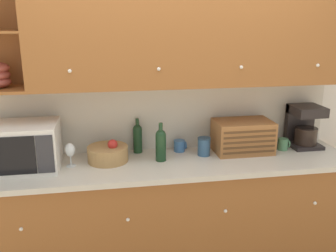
# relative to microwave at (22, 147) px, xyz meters

# --- Properties ---
(ground_plane) EXTENTS (24.00, 24.00, 0.00)m
(ground_plane) POSITION_rel_microwave_xyz_m (1.07, 0.27, -1.12)
(ground_plane) COLOR tan
(wall_back) EXTENTS (5.23, 0.06, 2.60)m
(wall_back) POSITION_rel_microwave_xyz_m (1.07, 0.30, 0.18)
(wall_back) COLOR white
(wall_back) RESTS_ON ground_plane
(counter_unit) EXTENTS (2.85, 0.64, 0.95)m
(counter_unit) POSITION_rel_microwave_xyz_m (1.07, -0.04, -0.64)
(counter_unit) COLOR #935628
(counter_unit) RESTS_ON ground_plane
(backsplash_panel) EXTENTS (2.83, 0.01, 0.56)m
(backsplash_panel) POSITION_rel_microwave_xyz_m (1.07, 0.26, 0.11)
(backsplash_panel) COLOR beige
(backsplash_panel) RESTS_ON counter_unit
(upper_cabinets) EXTENTS (2.83, 0.38, 0.84)m
(upper_cabinets) POSITION_rel_microwave_xyz_m (1.24, 0.09, 0.81)
(upper_cabinets) COLOR #935628
(upper_cabinets) RESTS_ON backsplash_panel
(microwave) EXTENTS (0.51, 0.39, 0.34)m
(microwave) POSITION_rel_microwave_xyz_m (0.00, 0.00, 0.00)
(microwave) COLOR silver
(microwave) RESTS_ON counter_unit
(wine_glass) EXTENTS (0.07, 0.07, 0.18)m
(wine_glass) POSITION_rel_microwave_xyz_m (0.33, -0.01, -0.05)
(wine_glass) COLOR silver
(wine_glass) RESTS_ON counter_unit
(fruit_basket) EXTENTS (0.31, 0.31, 0.18)m
(fruit_basket) POSITION_rel_microwave_xyz_m (0.61, 0.04, -0.11)
(fruit_basket) COLOR #A87F4C
(fruit_basket) RESTS_ON counter_unit
(second_wine_bottle) EXTENTS (0.07, 0.07, 0.29)m
(second_wine_bottle) POSITION_rel_microwave_xyz_m (0.85, 0.20, -0.04)
(second_wine_bottle) COLOR #19381E
(second_wine_bottle) RESTS_ON counter_unit
(wine_bottle) EXTENTS (0.08, 0.08, 0.30)m
(wine_bottle) POSITION_rel_microwave_xyz_m (1.01, -0.01, -0.03)
(wine_bottle) COLOR #19381E
(wine_bottle) RESTS_ON counter_unit
(mug) EXTENTS (0.10, 0.09, 0.09)m
(mug) POSITION_rel_microwave_xyz_m (1.19, 0.17, -0.12)
(mug) COLOR #38669E
(mug) RESTS_ON counter_unit
(storage_canister) EXTENTS (0.11, 0.11, 0.15)m
(storage_canister) POSITION_rel_microwave_xyz_m (1.36, 0.04, -0.09)
(storage_canister) COLOR #33567A
(storage_canister) RESTS_ON counter_unit
(bread_box) EXTENTS (0.46, 0.30, 0.26)m
(bread_box) POSITION_rel_microwave_xyz_m (1.69, 0.07, -0.04)
(bread_box) COLOR #996033
(bread_box) RESTS_ON counter_unit
(mug_blue_second) EXTENTS (0.10, 0.08, 0.10)m
(mug_blue_second) POSITION_rel_microwave_xyz_m (2.05, 0.06, -0.12)
(mug_blue_second) COLOR #4C845B
(mug_blue_second) RESTS_ON counter_unit
(coffee_maker) EXTENTS (0.25, 0.26, 0.35)m
(coffee_maker) POSITION_rel_microwave_xyz_m (2.26, 0.13, 0.01)
(coffee_maker) COLOR black
(coffee_maker) RESTS_ON counter_unit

